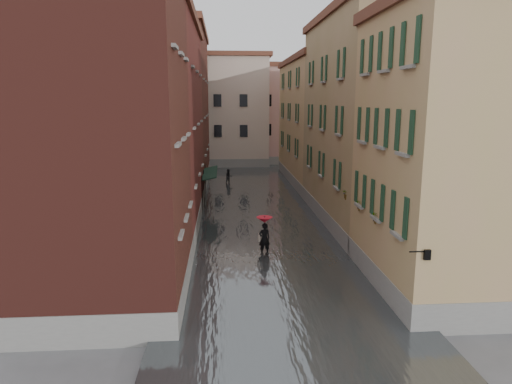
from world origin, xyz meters
name	(u,v)px	position (x,y,z in m)	size (l,w,h in m)	color
ground	(276,275)	(0.00, 0.00, 0.00)	(120.00, 120.00, 0.00)	#59595B
floodwater	(256,208)	(0.00, 13.00, 0.10)	(10.00, 60.00, 0.20)	#4E5356
building_left_near	(104,141)	(-7.00, -2.00, 6.50)	(6.00, 8.00, 13.00)	#5E261F
building_left_mid	(149,130)	(-7.00, 9.00, 6.25)	(6.00, 14.00, 12.50)	maroon
building_left_far	(174,111)	(-7.00, 24.00, 7.00)	(6.00, 16.00, 14.00)	#5E261F
building_right_near	(451,157)	(7.00, -2.00, 5.75)	(6.00, 8.00, 11.50)	tan
building_right_mid	(369,125)	(7.00, 9.00, 6.50)	(6.00, 14.00, 13.00)	#A08361
building_right_far	(320,124)	(7.00, 24.00, 5.75)	(6.00, 16.00, 11.50)	tan
building_end_cream	(218,113)	(-3.00, 38.00, 6.50)	(12.00, 9.00, 13.00)	beige
building_end_pink	(287,116)	(6.00, 40.00, 6.00)	(10.00, 9.00, 12.00)	tan
awning_near	(209,177)	(-3.49, 13.34, 2.46)	(1.09, 2.87, 2.80)	black
awning_far	(210,171)	(-3.49, 16.30, 2.47)	(1.09, 3.06, 2.80)	black
wall_lantern	(426,254)	(4.33, -6.00, 3.01)	(0.71, 0.22, 0.35)	black
window_planters	(362,198)	(4.12, 0.57, 3.51)	(0.59, 5.66, 0.84)	brown
pedestrian_main	(264,233)	(-0.31, 2.90, 1.20)	(0.87, 0.87, 2.06)	black
pedestrian_far	(229,177)	(-1.92, 23.43, 0.76)	(0.74, 0.57, 1.51)	black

